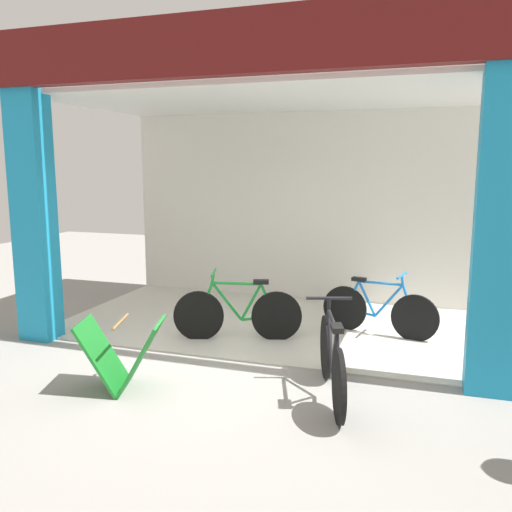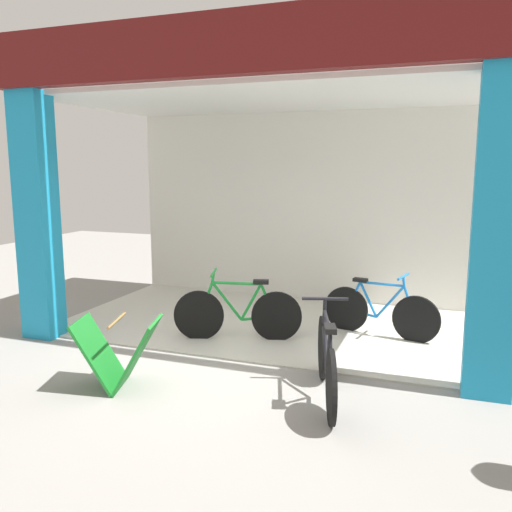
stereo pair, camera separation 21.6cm
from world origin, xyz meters
name	(u,v)px [view 1 (the left image)]	position (x,y,z in m)	size (l,w,h in m)	color
ground_plane	(235,361)	(0.00, 0.00, 0.00)	(20.16, 20.16, 0.00)	gray
shop_facade	(276,179)	(0.00, 1.75, 2.13)	(6.28, 3.59, 3.93)	beige
bicycle_inside_0	(238,313)	(-0.22, 0.73, 0.38)	(1.65, 0.60, 0.94)	black
bicycle_inside_1	(378,310)	(1.54, 1.54, 0.36)	(1.60, 0.47, 0.89)	black
bicycle_parked_0	(332,361)	(1.28, -0.64, 0.39)	(0.62, 1.69, 0.97)	black
sandwich_board_sign	(122,355)	(-0.83, -1.13, 0.37)	(0.97, 0.77, 0.76)	#197226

